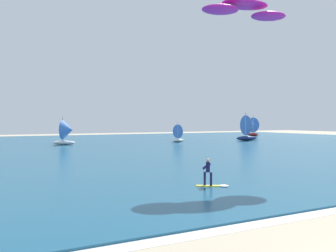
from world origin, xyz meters
name	(u,v)px	position (x,y,z in m)	size (l,w,h in m)	color
ocean	(46,148)	(0.00, 51.31, 0.05)	(160.00, 90.00, 0.10)	navy
shoreline_foam	(290,211)	(2.19, 6.76, 0.01)	(62.21, 2.58, 0.01)	white
kitesurfer	(211,176)	(2.49, 13.22, 0.70)	(1.97, 1.49, 1.67)	yellow
kite	(245,10)	(7.65, 16.28, 12.17)	(7.13, 2.86, 1.06)	#B21999
sailboat_trailing	(249,127)	(39.53, 52.43, 2.68)	(4.87, 4.15, 5.63)	navy
sailboat_near_shore	(180,133)	(24.60, 54.44, 1.76)	(3.23, 2.84, 3.63)	white
sailboat_center_horizon	(67,132)	(4.19, 55.81, 2.17)	(4.08, 3.79, 4.53)	white
sailboat_far_right	(251,126)	(54.22, 68.67, 2.53)	(3.92, 4.59, 5.30)	maroon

